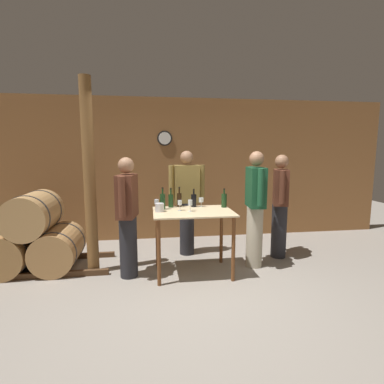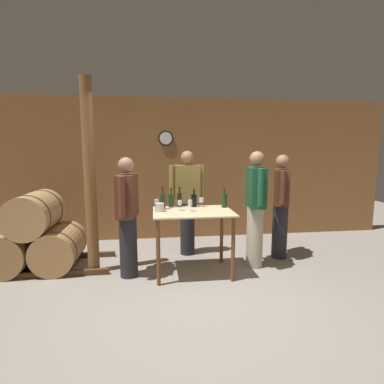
{
  "view_description": "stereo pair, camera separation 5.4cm",
  "coord_description": "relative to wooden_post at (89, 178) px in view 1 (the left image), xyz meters",
  "views": [
    {
      "loc": [
        -0.56,
        -3.22,
        1.74
      ],
      "look_at": [
        0.03,
        0.88,
        1.15
      ],
      "focal_mm": 28.0,
      "sensor_mm": 36.0,
      "label": 1
    },
    {
      "loc": [
        -0.51,
        -3.22,
        1.74
      ],
      "look_at": [
        0.03,
        0.88,
        1.15
      ],
      "focal_mm": 28.0,
      "sensor_mm": 36.0,
      "label": 2
    }
  ],
  "objects": [
    {
      "name": "person_visitor_bearded",
      "position": [
        0.51,
        -0.23,
        -0.49
      ],
      "size": [
        0.29,
        0.58,
        1.64
      ],
      "color": "#232328",
      "rests_on": "ground_plane"
    },
    {
      "name": "wine_bottle_far_right",
      "position": [
        1.89,
        -0.04,
        -0.35
      ],
      "size": [
        0.08,
        0.08,
        0.28
      ],
      "color": "#193819",
      "rests_on": "tasting_table"
    },
    {
      "name": "ice_bucket",
      "position": [
        0.94,
        -0.22,
        -0.4
      ],
      "size": [
        0.12,
        0.12,
        0.12
      ],
      "color": "silver",
      "rests_on": "tasting_table"
    },
    {
      "name": "ground_plane",
      "position": [
        1.37,
        -1.02,
        -1.35
      ],
      "size": [
        14.0,
        14.0,
        0.0
      ],
      "primitive_type": "plane",
      "color": "gray"
    },
    {
      "name": "wine_glass_near_left",
      "position": [
        0.91,
        -0.1,
        -0.35
      ],
      "size": [
        0.06,
        0.06,
        0.15
      ],
      "color": "silver",
      "rests_on": "tasting_table"
    },
    {
      "name": "wine_glass_near_center",
      "position": [
        1.22,
        -0.19,
        -0.35
      ],
      "size": [
        0.06,
        0.06,
        0.15
      ],
      "color": "silver",
      "rests_on": "tasting_table"
    },
    {
      "name": "wine_bottle_center",
      "position": [
        1.25,
        0.09,
        -0.34
      ],
      "size": [
        0.07,
        0.07,
        0.3
      ],
      "color": "black",
      "rests_on": "tasting_table"
    },
    {
      "name": "tasting_table",
      "position": [
        1.4,
        -0.24,
        -0.62
      ],
      "size": [
        1.1,
        0.79,
        0.9
      ],
      "color": "beige",
      "rests_on": "ground_plane"
    },
    {
      "name": "wine_bottle_left",
      "position": [
        1.12,
        0.07,
        -0.35
      ],
      "size": [
        0.07,
        0.07,
        0.29
      ],
      "color": "#193819",
      "rests_on": "tasting_table"
    },
    {
      "name": "barrel_rack",
      "position": [
        -0.84,
        0.23,
        -0.88
      ],
      "size": [
        2.12,
        0.89,
        1.14
      ],
      "color": "#4C331E",
      "rests_on": "ground_plane"
    },
    {
      "name": "person_visitor_near_door",
      "position": [
        1.42,
        0.56,
        -0.44
      ],
      "size": [
        0.59,
        0.24,
        1.71
      ],
      "color": "#232328",
      "rests_on": "ground_plane"
    },
    {
      "name": "person_visitor_with_scarf",
      "position": [
        2.87,
        0.2,
        -0.48
      ],
      "size": [
        0.34,
        0.56,
        1.66
      ],
      "color": "#232328",
      "rests_on": "ground_plane"
    },
    {
      "name": "wine_glass_near_right",
      "position": [
        1.36,
        -0.26,
        -0.34
      ],
      "size": [
        0.06,
        0.06,
        0.16
      ],
      "color": "silver",
      "rests_on": "tasting_table"
    },
    {
      "name": "wine_glass_far_side",
      "position": [
        1.57,
        0.06,
        -0.36
      ],
      "size": [
        0.07,
        0.07,
        0.13
      ],
      "color": "silver",
      "rests_on": "tasting_table"
    },
    {
      "name": "wine_bottle_far_left",
      "position": [
        0.99,
        -0.07,
        -0.34
      ],
      "size": [
        0.08,
        0.08,
        0.32
      ],
      "color": "#193819",
      "rests_on": "tasting_table"
    },
    {
      "name": "person_host",
      "position": [
        2.34,
        -0.12,
        -0.44
      ],
      "size": [
        0.25,
        0.59,
        1.71
      ],
      "color": "#B7AD93",
      "rests_on": "ground_plane"
    },
    {
      "name": "wooden_post",
      "position": [
        0.0,
        0.0,
        0.0
      ],
      "size": [
        0.16,
        0.16,
        2.7
      ],
      "color": "brown",
      "rests_on": "ground_plane"
    },
    {
      "name": "back_wall",
      "position": [
        1.37,
        1.54,
        0.0
      ],
      "size": [
        8.4,
        0.08,
        2.7
      ],
      "color": "brown",
      "rests_on": "ground_plane"
    },
    {
      "name": "wine_bottle_right",
      "position": [
        1.46,
        0.06,
        -0.35
      ],
      "size": [
        0.08,
        0.08,
        0.27
      ],
      "color": "black",
      "rests_on": "tasting_table"
    }
  ]
}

